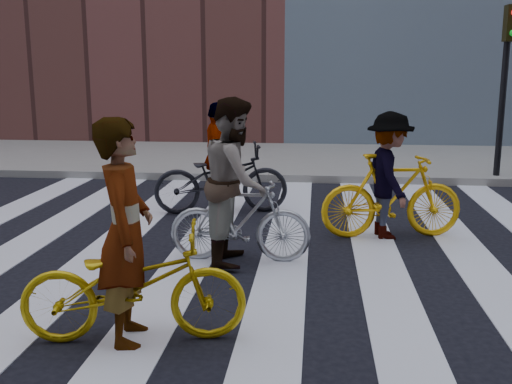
% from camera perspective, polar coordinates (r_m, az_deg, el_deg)
% --- Properties ---
extents(ground, '(100.00, 100.00, 0.00)m').
position_cam_1_polar(ground, '(6.91, -1.99, -6.86)').
color(ground, black).
rests_on(ground, ground).
extents(sidewalk_far, '(100.00, 5.00, 0.15)m').
position_cam_1_polar(sidewalk_far, '(14.18, 2.09, 3.11)').
color(sidewalk_far, gray).
rests_on(sidewalk_far, ground).
extents(zebra_crosswalk, '(8.25, 10.00, 0.01)m').
position_cam_1_polar(zebra_crosswalk, '(6.91, -1.99, -6.82)').
color(zebra_crosswalk, white).
rests_on(zebra_crosswalk, ground).
extents(traffic_signal, '(0.22, 0.42, 3.33)m').
position_cam_1_polar(traffic_signal, '(12.32, 22.77, 11.22)').
color(traffic_signal, black).
rests_on(traffic_signal, ground).
extents(bike_yellow_left, '(1.90, 0.93, 0.96)m').
position_cam_1_polar(bike_yellow_left, '(5.01, -11.58, -8.65)').
color(bike_yellow_left, '#C8A30B').
rests_on(bike_yellow_left, ground).
extents(bike_silver_mid, '(1.63, 0.47, 0.98)m').
position_cam_1_polar(bike_silver_mid, '(6.87, -1.54, -2.71)').
color(bike_silver_mid, '#A4A8AD').
rests_on(bike_silver_mid, ground).
extents(bike_yellow_right, '(1.93, 0.83, 1.12)m').
position_cam_1_polar(bike_yellow_right, '(8.03, 12.81, -0.37)').
color(bike_yellow_right, '#FFB80E').
rests_on(bike_yellow_right, ground).
extents(bike_dark_rear, '(2.16, 1.15, 1.08)m').
position_cam_1_polar(bike_dark_rear, '(9.20, -3.34, 1.30)').
color(bike_dark_rear, black).
rests_on(bike_dark_rear, ground).
extents(rider_left, '(0.55, 0.73, 1.84)m').
position_cam_1_polar(rider_left, '(4.89, -12.35, -3.77)').
color(rider_left, slate).
rests_on(rider_left, ground).
extents(rider_mid, '(0.72, 0.93, 1.89)m').
position_cam_1_polar(rider_mid, '(6.78, -1.98, 1.04)').
color(rider_mid, slate).
rests_on(rider_mid, ground).
extents(rider_right, '(0.79, 1.16, 1.66)m').
position_cam_1_polar(rider_right, '(7.97, 12.55, 1.53)').
color(rider_right, slate).
rests_on(rider_right, ground).
extents(rider_rear, '(0.63, 1.07, 1.70)m').
position_cam_1_polar(rider_rear, '(9.15, -3.67, 3.23)').
color(rider_rear, slate).
rests_on(rider_rear, ground).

